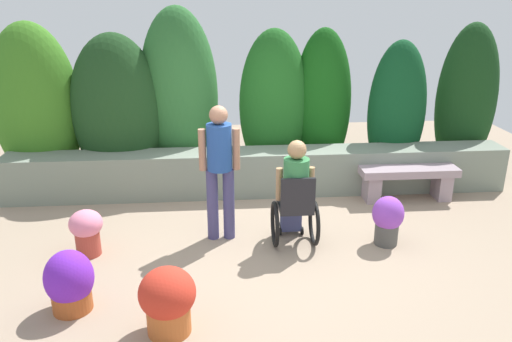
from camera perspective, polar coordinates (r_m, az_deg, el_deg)
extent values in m
plane|color=gray|center=(6.32, 1.70, -7.95)|extent=(11.49, 11.49, 0.00)
cube|color=gray|center=(7.65, 0.40, -0.09)|extent=(7.53, 0.55, 0.67)
ellipsoid|color=#3C7B21|center=(8.41, -23.59, 6.67)|extent=(1.33, 0.93, 2.53)
ellipsoid|color=#1C401C|center=(8.05, -15.39, 6.49)|extent=(1.38, 0.97, 2.37)
ellipsoid|color=#2C692F|center=(8.06, -8.66, 8.33)|extent=(1.21, 0.85, 2.73)
ellipsoid|color=#1D5C1D|center=(8.12, 2.01, 7.42)|extent=(1.10, 0.77, 2.40)
ellipsoid|color=#135013|center=(8.26, 7.47, 7.49)|extent=(0.93, 0.65, 2.40)
ellipsoid|color=#104621|center=(8.39, 15.60, 6.53)|extent=(0.93, 0.65, 2.23)
ellipsoid|color=#153B17|center=(8.99, 22.66, 7.38)|extent=(1.00, 0.70, 2.47)
cube|color=gray|center=(7.64, 12.85, -1.79)|extent=(0.20, 0.40, 0.39)
cube|color=gray|center=(8.02, 20.15, -1.49)|extent=(0.20, 0.40, 0.39)
cube|color=gray|center=(7.73, 16.77, 0.09)|extent=(1.43, 0.47, 0.11)
cube|color=black|center=(6.05, 4.44, -4.04)|extent=(0.40, 0.40, 0.06)
cube|color=black|center=(5.80, 4.77, -2.68)|extent=(0.40, 0.04, 0.40)
cube|color=black|center=(6.51, 3.91, -6.13)|extent=(0.28, 0.12, 0.03)
torus|color=black|center=(6.12, 2.15, -6.01)|extent=(0.05, 0.56, 0.56)
torus|color=black|center=(6.19, 6.59, -5.82)|extent=(0.05, 0.56, 0.56)
cylinder|color=black|center=(6.45, 2.75, -6.85)|extent=(0.03, 0.10, 0.10)
cylinder|color=black|center=(6.49, 5.22, -6.74)|extent=(0.03, 0.10, 0.10)
cube|color=#3E4473|center=(6.10, 4.32, -2.72)|extent=(0.30, 0.40, 0.16)
cube|color=#3E4473|center=(6.42, 3.97, -4.88)|extent=(0.26, 0.14, 0.43)
cylinder|color=#357D46|center=(5.90, 4.56, -0.92)|extent=(0.30, 0.30, 0.50)
cylinder|color=#A98157|center=(5.96, 2.64, -1.49)|extent=(0.08, 0.08, 0.40)
cylinder|color=#A98157|center=(6.01, 6.24, -1.38)|extent=(0.08, 0.08, 0.40)
sphere|color=#A98157|center=(5.78, 4.65, 2.41)|extent=(0.22, 0.22, 0.22)
cylinder|color=#42406F|center=(6.23, -4.93, -3.79)|extent=(0.14, 0.14, 0.91)
cylinder|color=#42406F|center=(6.23, -3.09, -3.74)|extent=(0.14, 0.14, 0.91)
cylinder|color=#244A95|center=(5.97, -4.18, 2.70)|extent=(0.30, 0.30, 0.56)
cylinder|color=#AF785A|center=(5.99, -6.08, 2.39)|extent=(0.09, 0.09, 0.50)
cylinder|color=#AF785A|center=(5.99, -2.25, 2.49)|extent=(0.09, 0.09, 0.50)
sphere|color=#AF785A|center=(5.87, -4.27, 6.33)|extent=(0.22, 0.22, 0.22)
cylinder|color=#C05F2B|center=(4.82, -9.81, -16.08)|extent=(0.40, 0.40, 0.28)
ellipsoid|color=#1C5327|center=(4.71, -9.95, -14.13)|extent=(0.44, 0.44, 0.16)
ellipsoid|color=red|center=(4.67, -10.01, -13.41)|extent=(0.52, 0.52, 0.47)
cylinder|color=#AC3F33|center=(6.27, -18.45, -7.66)|extent=(0.28, 0.28, 0.31)
ellipsoid|color=#205C26|center=(6.19, -18.64, -6.05)|extent=(0.31, 0.31, 0.11)
ellipsoid|color=pink|center=(6.17, -18.69, -5.64)|extent=(0.38, 0.38, 0.32)
cylinder|color=#4C4C49|center=(6.40, 14.51, -6.78)|extent=(0.28, 0.28, 0.29)
ellipsoid|color=#266D28|center=(6.32, 14.66, -5.17)|extent=(0.31, 0.31, 0.15)
ellipsoid|color=purple|center=(6.29, 14.71, -4.65)|extent=(0.38, 0.38, 0.42)
cylinder|color=#A64E23|center=(5.36, -20.05, -13.55)|extent=(0.38, 0.38, 0.21)
ellipsoid|color=#11500D|center=(5.27, -20.28, -11.98)|extent=(0.42, 0.42, 0.19)
ellipsoid|color=purple|center=(5.23, -20.38, -11.22)|extent=(0.47, 0.47, 0.55)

